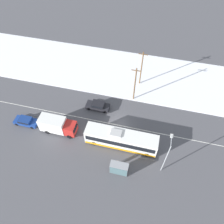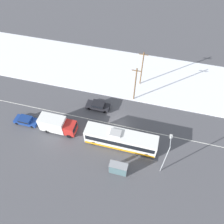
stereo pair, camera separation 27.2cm
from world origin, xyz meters
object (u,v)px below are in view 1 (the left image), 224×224
city_bus (121,139)px  parked_car_near_truck (26,121)px  bus_shelter (119,169)px  sedan_car (98,105)px  box_truck (57,125)px  utility_pole_roadside (135,84)px  streetlamp (167,154)px  pedestrian_at_stop (117,163)px  utility_pole_snowlot (141,68)px

city_bus → parked_car_near_truck: (-17.76, 0.17, -0.94)m
bus_shelter → sedan_car: bearing=119.6°
box_truck → utility_pole_roadside: utility_pole_roadside is taller
city_bus → utility_pole_roadside: bearing=89.0°
sedan_car → streetlamp: bearing=144.5°
box_truck → utility_pole_roadside: 15.98m
sedan_car → parked_car_near_truck: size_ratio=1.04×
pedestrian_at_stop → utility_pole_snowlot: 19.66m
box_truck → streetlamp: bearing=-8.4°
bus_shelter → utility_pole_snowlot: utility_pole_snowlot is taller
parked_car_near_truck → pedestrian_at_stop: (17.99, -4.10, 0.29)m
city_bus → bus_shelter: 5.19m
pedestrian_at_stop → utility_pole_snowlot: utility_pole_snowlot is taller
box_truck → parked_car_near_truck: bearing=179.6°
parked_car_near_truck → streetlamp: 25.42m
pedestrian_at_stop → bus_shelter: 1.46m
city_bus → streetlamp: (7.18, -2.64, 3.05)m
sedan_car → bus_shelter: 13.71m
utility_pole_roadside → utility_pole_snowlot: bearing=84.2°
bus_shelter → utility_pole_roadside: bearing=92.0°
parked_car_near_truck → utility_pole_snowlot: size_ratio=0.54×
box_truck → streetlamp: (18.60, -2.76, 2.99)m
box_truck → sedan_car: (5.42, 6.65, -0.89)m
pedestrian_at_stop → streetlamp: bearing=10.6°
pedestrian_at_stop → box_truck: bearing=160.8°
city_bus → pedestrian_at_stop: 4.00m
city_bus → streetlamp: bearing=-20.2°
sedan_car → pedestrian_at_stop: (6.22, -10.70, 0.18)m
streetlamp → utility_pole_snowlot: (-6.52, 18.10, -0.51)m
parked_car_near_truck → streetlamp: (24.95, -2.80, 3.99)m
utility_pole_snowlot → box_truck: bearing=-128.2°
city_bus → utility_pole_roadside: utility_pole_roadside is taller
parked_car_near_truck → pedestrian_at_stop: size_ratio=2.62×
box_truck → sedan_car: bearing=50.8°
bus_shelter → utility_pole_roadside: 16.17m
streetlamp → utility_pole_roadside: size_ratio=0.96×
pedestrian_at_stop → parked_car_near_truck: bearing=167.1°
sedan_car → utility_pole_snowlot: 11.45m
streetlamp → sedan_car: bearing=144.5°
box_truck → pedestrian_at_stop: (11.64, -4.06, -0.71)m
box_truck → bus_shelter: (12.18, -5.25, -0.05)m
city_bus → sedan_car: city_bus is taller
box_truck → sedan_car: size_ratio=1.42×
bus_shelter → pedestrian_at_stop: bearing=114.0°
city_bus → streetlamp: streetlamp is taller
bus_shelter → utility_pole_roadside: utility_pole_roadside is taller
box_truck → utility_pole_roadside: bearing=42.7°
city_bus → parked_car_near_truck: 17.79m
sedan_car → city_bus: bearing=131.5°
sedan_car → streetlamp: 16.65m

